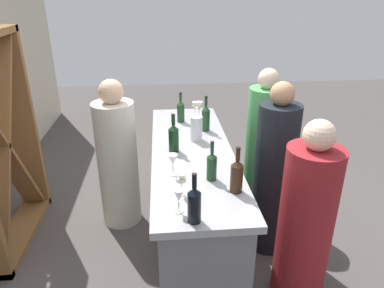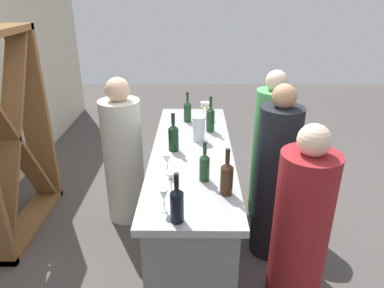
% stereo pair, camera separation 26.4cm
% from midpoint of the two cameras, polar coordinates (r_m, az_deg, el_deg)
% --- Properties ---
extents(ground_plane, '(12.00, 12.00, 0.00)m').
position_cam_midpoint_polar(ground_plane, '(3.44, 2.28, -15.94)').
color(ground_plane, '#4C4744').
extents(bar_counter, '(2.13, 0.66, 0.98)m').
position_cam_midpoint_polar(bar_counter, '(3.15, 2.43, -9.01)').
color(bar_counter, slate).
rests_on(bar_counter, ground).
extents(wine_rack, '(1.17, 0.28, 1.90)m').
position_cam_midpoint_polar(wine_rack, '(3.54, -25.38, 0.69)').
color(wine_rack, brown).
rests_on(wine_rack, ground).
extents(wine_bottle_leftmost_near_black, '(0.08, 0.08, 0.31)m').
position_cam_midpoint_polar(wine_bottle_leftmost_near_black, '(2.00, 1.37, -9.66)').
color(wine_bottle_leftmost_near_black, black).
rests_on(wine_bottle_leftmost_near_black, bar_counter).
extents(wine_bottle_second_left_amber_brown, '(0.08, 0.08, 0.32)m').
position_cam_midpoint_polar(wine_bottle_second_left_amber_brown, '(2.28, 8.94, -5.38)').
color(wine_bottle_second_left_amber_brown, '#331E0F').
rests_on(wine_bottle_second_left_amber_brown, bar_counter).
extents(wine_bottle_center_olive_green, '(0.07, 0.07, 0.29)m').
position_cam_midpoint_polar(wine_bottle_center_olive_green, '(2.42, 5.16, -3.65)').
color(wine_bottle_center_olive_green, '#193D1E').
rests_on(wine_bottle_center_olive_green, bar_counter).
extents(wine_bottle_second_right_dark_green, '(0.08, 0.08, 0.32)m').
position_cam_midpoint_polar(wine_bottle_second_right_dark_green, '(2.85, -0.36, 1.13)').
color(wine_bottle_second_right_dark_green, black).
rests_on(wine_bottle_second_right_dark_green, bar_counter).
extents(wine_bottle_rightmost_olive_green, '(0.07, 0.07, 0.33)m').
position_cam_midpoint_polar(wine_bottle_rightmost_olive_green, '(3.26, 5.31, 4.11)').
color(wine_bottle_rightmost_olive_green, '#193D1E').
rests_on(wine_bottle_rightmost_olive_green, bar_counter).
extents(wine_bottle_far_right_olive_green, '(0.07, 0.07, 0.30)m').
position_cam_midpoint_polar(wine_bottle_far_right_olive_green, '(3.49, 1.45, 5.36)').
color(wine_bottle_far_right_olive_green, '#193D1E').
rests_on(wine_bottle_far_right_olive_green, bar_counter).
extents(wine_glass_near_left, '(0.08, 0.08, 0.17)m').
position_cam_midpoint_polar(wine_glass_near_left, '(3.59, 4.49, 5.87)').
color(wine_glass_near_left, white).
rests_on(wine_glass_near_left, bar_counter).
extents(wine_glass_near_center, '(0.06, 0.06, 0.15)m').
position_cam_midpoint_polar(wine_glass_near_center, '(3.67, 3.89, 6.04)').
color(wine_glass_near_center, white).
rests_on(wine_glass_near_center, bar_counter).
extents(wine_glass_near_right, '(0.07, 0.07, 0.15)m').
position_cam_midpoint_polar(wine_glass_near_right, '(2.26, -0.04, -5.61)').
color(wine_glass_near_right, white).
rests_on(wine_glass_near_right, bar_counter).
extents(wine_glass_far_left, '(0.06, 0.06, 0.15)m').
position_cam_midpoint_polar(wine_glass_far_left, '(2.10, -0.94, -8.36)').
color(wine_glass_far_left, white).
rests_on(wine_glass_far_left, bar_counter).
extents(wine_glass_far_center, '(0.07, 0.07, 0.16)m').
position_cam_midpoint_polar(wine_glass_far_center, '(2.49, -1.01, -2.58)').
color(wine_glass_far_center, white).
rests_on(wine_glass_far_center, bar_counter).
extents(water_pitcher, '(0.10, 0.10, 0.22)m').
position_cam_midpoint_polar(water_pitcher, '(3.06, 3.57, 2.44)').
color(water_pitcher, silver).
rests_on(water_pitcher, bar_counter).
extents(person_left_guest, '(0.45, 0.45, 1.52)m').
position_cam_midpoint_polar(person_left_guest, '(3.63, 14.42, -1.34)').
color(person_left_guest, '#4CA559').
rests_on(person_left_guest, ground).
extents(person_center_guest, '(0.41, 0.41, 1.55)m').
position_cam_midpoint_polar(person_center_guest, '(3.10, 15.63, -5.81)').
color(person_center_guest, black).
rests_on(person_center_guest, ground).
extents(person_right_guest, '(0.44, 0.44, 1.44)m').
position_cam_midpoint_polar(person_right_guest, '(2.70, 19.86, -12.87)').
color(person_right_guest, maroon).
rests_on(person_right_guest, ground).
extents(person_server_behind, '(0.44, 0.44, 1.47)m').
position_cam_midpoint_polar(person_server_behind, '(3.52, -8.89, -2.24)').
color(person_server_behind, beige).
rests_on(person_server_behind, ground).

